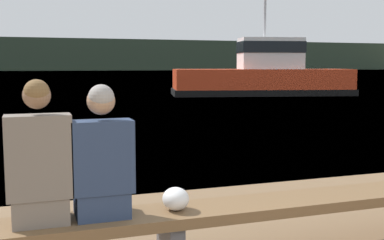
% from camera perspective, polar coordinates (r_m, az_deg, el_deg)
% --- Properties ---
extents(water_surface, '(240.00, 240.00, 0.00)m').
position_cam_1_polar(water_surface, '(125.82, -18.61, 5.48)').
color(water_surface, '#386084').
rests_on(water_surface, ground).
extents(far_shoreline, '(600.00, 12.00, 9.11)m').
position_cam_1_polar(far_shoreline, '(145.46, -18.74, 7.37)').
color(far_shoreline, '#2D3D2D').
rests_on(far_shoreline, ground).
extents(bench_main, '(7.66, 0.48, 0.48)m').
position_cam_1_polar(bench_main, '(3.89, -2.58, -11.81)').
color(bench_main, brown).
rests_on(bench_main, ground).
extents(person_left, '(0.45, 0.36, 1.05)m').
position_cam_1_polar(person_left, '(3.61, -17.66, -4.92)').
color(person_left, '#70665B').
rests_on(person_left, bench_main).
extents(person_right, '(0.45, 0.36, 1.01)m').
position_cam_1_polar(person_right, '(3.65, -10.63, -4.78)').
color(person_right, navy).
rests_on(person_right, bench_main).
extents(shopping_bag, '(0.21, 0.24, 0.18)m').
position_cam_1_polar(shopping_bag, '(3.86, -1.98, -9.32)').
color(shopping_bag, white).
rests_on(shopping_bag, bench_main).
extents(tugboat_red, '(10.09, 5.22, 5.57)m').
position_cam_1_polar(tugboat_red, '(26.44, 8.43, 5.06)').
color(tugboat_red, red).
rests_on(tugboat_red, water_surface).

